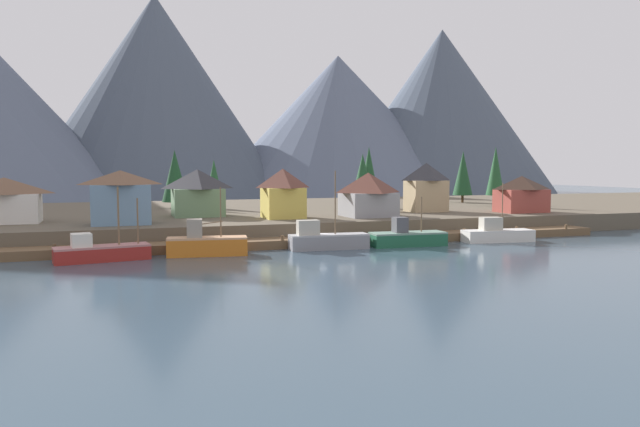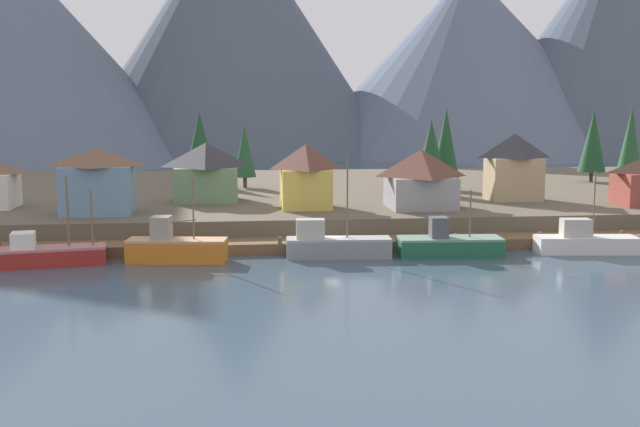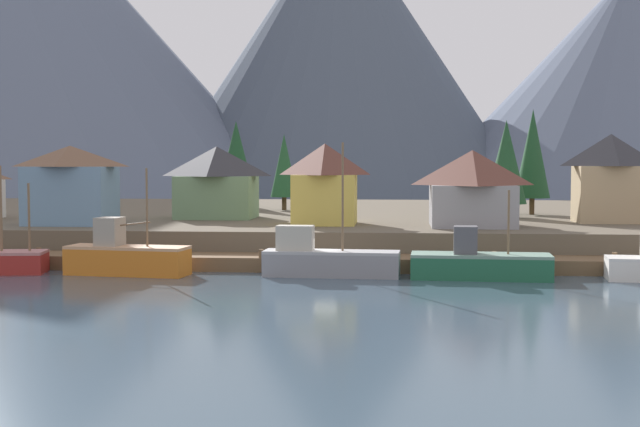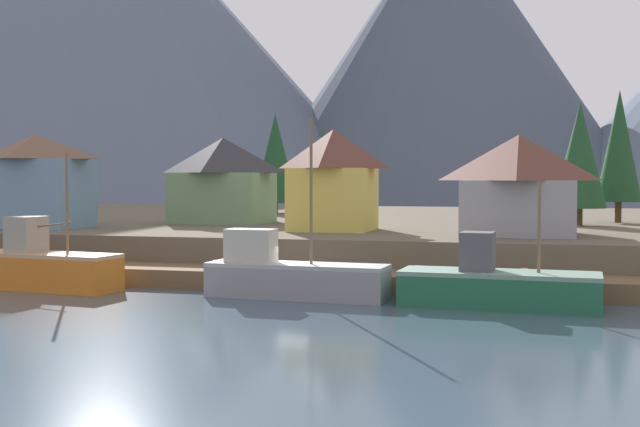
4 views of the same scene
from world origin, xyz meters
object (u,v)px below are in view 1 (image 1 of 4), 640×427
object	(u,v)px
fishing_boat_green	(407,238)
house_tan	(426,187)
conifer_mid_left	(369,173)
house_red	(521,194)
conifer_mid_right	(363,178)
fishing_boat_orange	(206,244)
conifer_near_right	(214,180)
house_white	(5,200)
conifer_back_right	(463,173)
conifer_near_left	(175,176)
conifer_back_left	(495,171)
fishing_boat_white	(497,234)
house_green	(198,192)
fishing_boat_grey	(326,240)
house_blue	(121,197)
fishing_boat_red	(100,251)
house_yellow	(283,193)
house_grey	(368,194)

from	to	relation	value
fishing_boat_green	house_tan	size ratio (longest dim) A/B	1.23
fishing_boat_green	conifer_mid_left	xyz separation A→B (m)	(7.79, 29.31, 7.47)
house_red	conifer_mid_right	bearing A→B (deg)	150.20
fishing_boat_orange	conifer_near_right	distance (m)	36.11
house_white	conifer_near_right	bearing A→B (deg)	30.85
conifer_mid_left	conifer_back_right	size ratio (longest dim) A/B	1.04
fishing_boat_green	conifer_near_left	size ratio (longest dim) A/B	0.95
conifer_mid_left	conifer_back_left	distance (m)	22.91
house_white	conifer_mid_right	world-z (taller)	conifer_mid_right
fishing_boat_white	house_white	xyz separation A→B (m)	(-58.22, 18.19, 4.40)
house_red	house_green	bearing A→B (deg)	169.71
fishing_boat_grey	fishing_boat_white	distance (m)	22.65
house_tan	house_green	bearing A→B (deg)	175.41
house_blue	conifer_back_left	xyz separation A→B (m)	(62.62, 13.76, 2.87)
conifer_back_left	conifer_back_right	size ratio (longest dim) A/B	1.05
fishing_boat_red	conifer_mid_right	bearing A→B (deg)	23.31
fishing_boat_green	fishing_boat_white	distance (m)	12.55
fishing_boat_grey	conifer_mid_right	world-z (taller)	conifer_mid_right
fishing_boat_grey	house_yellow	bearing A→B (deg)	98.30
fishing_boat_white	house_yellow	world-z (taller)	house_yellow
house_grey	conifer_back_left	distance (m)	32.58
house_yellow	house_green	bearing A→B (deg)	146.65
house_grey	conifer_near_right	bearing A→B (deg)	129.38
house_yellow	house_tan	xyz separation A→B (m)	(24.06, 4.14, 0.43)
house_red	conifer_near_right	world-z (taller)	conifer_near_right
fishing_boat_white	house_blue	world-z (taller)	house_blue
fishing_boat_grey	house_blue	xyz separation A→B (m)	(-22.09, 11.67, 4.71)
house_red	house_grey	bearing A→B (deg)	178.90
conifer_mid_left	house_green	bearing A→B (deg)	-164.73
conifer_back_right	house_red	bearing A→B (deg)	-101.94
house_grey	conifer_back_right	distance (m)	38.84
fishing_boat_green	conifer_near_right	world-z (taller)	conifer_near_right
house_yellow	fishing_boat_green	bearing A→B (deg)	-51.50
house_tan	conifer_back_left	world-z (taller)	conifer_back_left
house_green	conifer_mid_left	distance (m)	30.86
house_red	house_white	bearing A→B (deg)	175.55
house_green	house_blue	size ratio (longest dim) A/B	1.01
house_green	house_yellow	size ratio (longest dim) A/B	1.08
house_green	conifer_mid_right	world-z (taller)	conifer_mid_right
fishing_boat_white	conifer_back_left	bearing A→B (deg)	61.56
fishing_boat_white	house_green	world-z (taller)	house_green
house_blue	conifer_mid_left	xyz separation A→B (m)	(39.98, 17.30, 2.64)
fishing_boat_red	fishing_boat_grey	distance (m)	24.27
fishing_boat_grey	conifer_near_right	xyz separation A→B (m)	(-7.32, 34.64, 6.16)
fishing_boat_red	fishing_boat_white	distance (m)	46.91
fishing_boat_orange	house_green	xyz separation A→B (m)	(1.96, 21.25, 4.65)
house_blue	conifer_near_left	world-z (taller)	conifer_near_left
house_yellow	house_white	xyz separation A→B (m)	(-34.30, 3.81, -0.54)
house_blue	house_red	bearing A→B (deg)	0.53
conifer_near_left	conifer_mid_left	size ratio (longest dim) A/B	0.95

